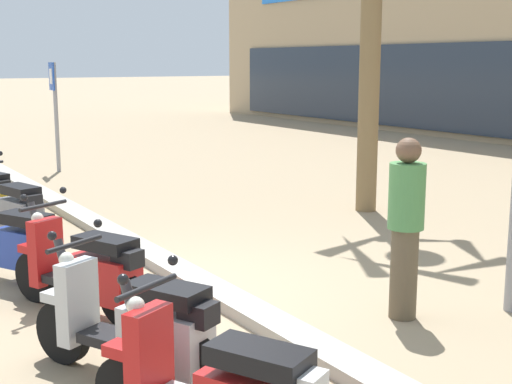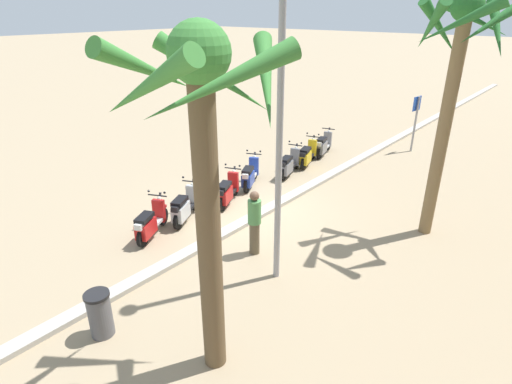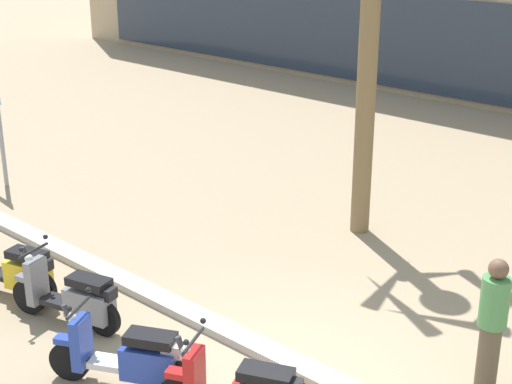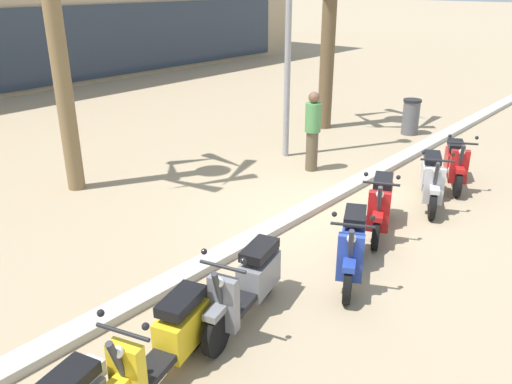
{
  "view_description": "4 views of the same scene",
  "coord_description": "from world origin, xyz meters",
  "px_view_note": "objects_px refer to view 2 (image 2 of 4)",
  "views": [
    {
      "loc": [
        6.54,
        -3.03,
        2.42
      ],
      "look_at": [
        1.07,
        0.41,
        1.22
      ],
      "focal_mm": 49.41,
      "sensor_mm": 36.0,
      "label": 1
    },
    {
      "loc": [
        8.78,
        7.47,
        5.8
      ],
      "look_at": [
        0.5,
        0.49,
        0.94
      ],
      "focal_mm": 28.89,
      "sensor_mm": 36.0,
      "label": 2
    },
    {
      "loc": [
        5.2,
        -6.2,
        5.54
      ],
      "look_at": [
        -2.32,
        2.03,
        1.38
      ],
      "focal_mm": 54.39,
      "sensor_mm": 36.0,
      "label": 3
    },
    {
      "loc": [
        -7.19,
        -4.54,
        3.91
      ],
      "look_at": [
        -1.93,
        -0.05,
        1.08
      ],
      "focal_mm": 36.59,
      "sensor_mm": 36.0,
      "label": 4
    }
  ],
  "objects_px": {
    "scooter_red_far_back": "(228,191)",
    "scooter_red_gap_after_mid": "(150,223)",
    "crossing_sign": "(416,118)",
    "litter_bin": "(100,314)",
    "scooter_grey_mid_rear": "(323,145)",
    "palm_tree_mid_walkway": "(458,60)",
    "street_lamp": "(281,92)",
    "palm_tree_by_mall_entrance": "(203,134)",
    "pedestrian_by_palm_tree": "(254,221)",
    "scooter_yellow_mid_centre": "(308,155)",
    "scooter_blue_last_in_row": "(250,175)",
    "scooter_grey_tail_end": "(289,164)",
    "scooter_silver_mid_front": "(184,207)"
  },
  "relations": [
    {
      "from": "crossing_sign",
      "to": "pedestrian_by_palm_tree",
      "type": "distance_m",
      "value": 10.8
    },
    {
      "from": "scooter_silver_mid_front",
      "to": "palm_tree_by_mall_entrance",
      "type": "xyz_separation_m",
      "value": [
        3.2,
        4.5,
        3.75
      ]
    },
    {
      "from": "scooter_blue_last_in_row",
      "to": "street_lamp",
      "type": "bearing_deg",
      "value": 47.55
    },
    {
      "from": "pedestrian_by_palm_tree",
      "to": "street_lamp",
      "type": "distance_m",
      "value": 3.58
    },
    {
      "from": "scooter_yellow_mid_centre",
      "to": "scooter_silver_mid_front",
      "type": "relative_size",
      "value": 1.09
    },
    {
      "from": "palm_tree_mid_walkway",
      "to": "street_lamp",
      "type": "bearing_deg",
      "value": -23.98
    },
    {
      "from": "scooter_grey_tail_end",
      "to": "litter_bin",
      "type": "relative_size",
      "value": 1.9
    },
    {
      "from": "scooter_red_far_back",
      "to": "palm_tree_mid_walkway",
      "type": "relative_size",
      "value": 0.26
    },
    {
      "from": "crossing_sign",
      "to": "litter_bin",
      "type": "height_order",
      "value": "crossing_sign"
    },
    {
      "from": "palm_tree_by_mall_entrance",
      "to": "street_lamp",
      "type": "height_order",
      "value": "street_lamp"
    },
    {
      "from": "scooter_silver_mid_front",
      "to": "scooter_blue_last_in_row",
      "type": "bearing_deg",
      "value": -176.34
    },
    {
      "from": "scooter_grey_tail_end",
      "to": "scooter_red_gap_after_mid",
      "type": "distance_m",
      "value": 6.16
    },
    {
      "from": "palm_tree_by_mall_entrance",
      "to": "litter_bin",
      "type": "height_order",
      "value": "palm_tree_by_mall_entrance"
    },
    {
      "from": "scooter_grey_mid_rear",
      "to": "litter_bin",
      "type": "distance_m",
      "value": 12.12
    },
    {
      "from": "scooter_red_far_back",
      "to": "litter_bin",
      "type": "relative_size",
      "value": 1.72
    },
    {
      "from": "crossing_sign",
      "to": "pedestrian_by_palm_tree",
      "type": "xyz_separation_m",
      "value": [
        10.78,
        0.08,
        -0.59
      ]
    },
    {
      "from": "scooter_yellow_mid_centre",
      "to": "street_lamp",
      "type": "distance_m",
      "value": 8.58
    },
    {
      "from": "scooter_grey_tail_end",
      "to": "scooter_red_far_back",
      "type": "bearing_deg",
      "value": -0.95
    },
    {
      "from": "scooter_blue_last_in_row",
      "to": "scooter_grey_mid_rear",
      "type": "bearing_deg",
      "value": 177.88
    },
    {
      "from": "scooter_grey_mid_rear",
      "to": "scooter_red_gap_after_mid",
      "type": "distance_m",
      "value": 9.0
    },
    {
      "from": "street_lamp",
      "to": "scooter_red_gap_after_mid",
      "type": "bearing_deg",
      "value": -77.98
    },
    {
      "from": "crossing_sign",
      "to": "street_lamp",
      "type": "relative_size",
      "value": 0.34
    },
    {
      "from": "scooter_grey_tail_end",
      "to": "scooter_red_gap_after_mid",
      "type": "xyz_separation_m",
      "value": [
        6.15,
        -0.2,
        -0.01
      ]
    },
    {
      "from": "crossing_sign",
      "to": "street_lamp",
      "type": "bearing_deg",
      "value": 5.72
    },
    {
      "from": "scooter_red_far_back",
      "to": "street_lamp",
      "type": "distance_m",
      "value": 5.67
    },
    {
      "from": "scooter_red_gap_after_mid",
      "to": "scooter_blue_last_in_row",
      "type": "bearing_deg",
      "value": -177.1
    },
    {
      "from": "scooter_yellow_mid_centre",
      "to": "pedestrian_by_palm_tree",
      "type": "distance_m",
      "value": 6.84
    },
    {
      "from": "palm_tree_by_mall_entrance",
      "to": "scooter_red_far_back",
      "type": "bearing_deg",
      "value": -138.27
    },
    {
      "from": "crossing_sign",
      "to": "palm_tree_by_mall_entrance",
      "type": "bearing_deg",
      "value": 7.63
    },
    {
      "from": "scooter_red_far_back",
      "to": "scooter_red_gap_after_mid",
      "type": "height_order",
      "value": "same"
    },
    {
      "from": "litter_bin",
      "to": "scooter_red_gap_after_mid",
      "type": "bearing_deg",
      "value": -141.21
    },
    {
      "from": "scooter_red_far_back",
      "to": "scooter_silver_mid_front",
      "type": "relative_size",
      "value": 0.98
    },
    {
      "from": "scooter_grey_tail_end",
      "to": "scooter_blue_last_in_row",
      "type": "distance_m",
      "value": 1.79
    },
    {
      "from": "crossing_sign",
      "to": "palm_tree_mid_walkway",
      "type": "relative_size",
      "value": 0.39
    },
    {
      "from": "crossing_sign",
      "to": "palm_tree_mid_walkway",
      "type": "xyz_separation_m",
      "value": [
        6.84,
        3.07,
        3.17
      ]
    },
    {
      "from": "scooter_blue_last_in_row",
      "to": "scooter_yellow_mid_centre",
      "type": "bearing_deg",
      "value": 173.88
    },
    {
      "from": "scooter_grey_tail_end",
      "to": "pedestrian_by_palm_tree",
      "type": "height_order",
      "value": "pedestrian_by_palm_tree"
    },
    {
      "from": "scooter_grey_tail_end",
      "to": "scooter_grey_mid_rear",
      "type": "bearing_deg",
      "value": -174.83
    },
    {
      "from": "scooter_red_far_back",
      "to": "scooter_red_gap_after_mid",
      "type": "xyz_separation_m",
      "value": [
        2.89,
        -0.15,
        -0.01
      ]
    },
    {
      "from": "scooter_blue_last_in_row",
      "to": "pedestrian_by_palm_tree",
      "type": "relative_size",
      "value": 0.96
    },
    {
      "from": "scooter_silver_mid_front",
      "to": "pedestrian_by_palm_tree",
      "type": "xyz_separation_m",
      "value": [
        0.01,
        2.71,
        0.46
      ]
    },
    {
      "from": "pedestrian_by_palm_tree",
      "to": "scooter_silver_mid_front",
      "type": "bearing_deg",
      "value": -90.22
    },
    {
      "from": "palm_tree_mid_walkway",
      "to": "street_lamp",
      "type": "distance_m",
      "value": 4.8
    },
    {
      "from": "scooter_red_far_back",
      "to": "scooter_silver_mid_front",
      "type": "xyz_separation_m",
      "value": [
        1.65,
        -0.17,
        0.01
      ]
    },
    {
      "from": "palm_tree_by_mall_entrance",
      "to": "pedestrian_by_palm_tree",
      "type": "xyz_separation_m",
      "value": [
        -3.19,
        -1.79,
        -3.29
      ]
    },
    {
      "from": "scooter_grey_mid_rear",
      "to": "scooter_grey_tail_end",
      "type": "height_order",
      "value": "scooter_grey_tail_end"
    },
    {
      "from": "scooter_grey_mid_rear",
      "to": "scooter_blue_last_in_row",
      "type": "height_order",
      "value": "scooter_blue_last_in_row"
    },
    {
      "from": "palm_tree_mid_walkway",
      "to": "street_lamp",
      "type": "height_order",
      "value": "street_lamp"
    },
    {
      "from": "scooter_grey_mid_rear",
      "to": "palm_tree_by_mall_entrance",
      "type": "distance_m",
      "value": 12.44
    },
    {
      "from": "scooter_red_far_back",
      "to": "scooter_silver_mid_front",
      "type": "distance_m",
      "value": 1.66
    }
  ]
}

